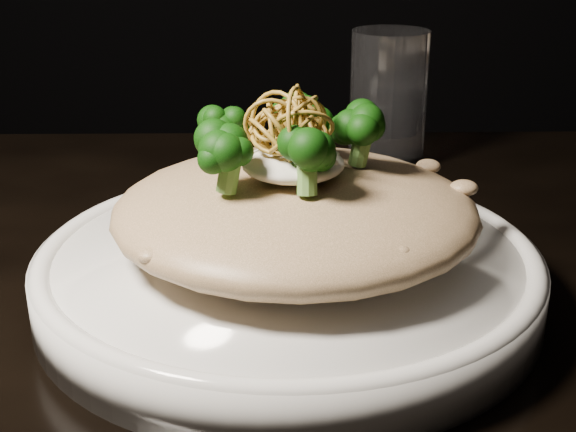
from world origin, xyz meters
name	(u,v)px	position (x,y,z in m)	size (l,w,h in m)	color
table	(272,431)	(0.00, 0.00, 0.67)	(1.10, 0.80, 0.75)	black
plate	(288,275)	(0.01, 0.02, 0.77)	(0.31, 0.31, 0.03)	silver
risotto	(295,211)	(0.02, 0.03, 0.81)	(0.22, 0.22, 0.05)	brown
broccoli	(280,132)	(0.01, 0.03, 0.86)	(0.14, 0.14, 0.05)	black
cheese	(293,164)	(0.01, 0.02, 0.84)	(0.06, 0.06, 0.02)	silver
shallots	(294,119)	(0.01, 0.02, 0.86)	(0.05, 0.05, 0.03)	brown
drinking_glass	(388,99)	(0.11, 0.29, 0.81)	(0.07, 0.07, 0.12)	silver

